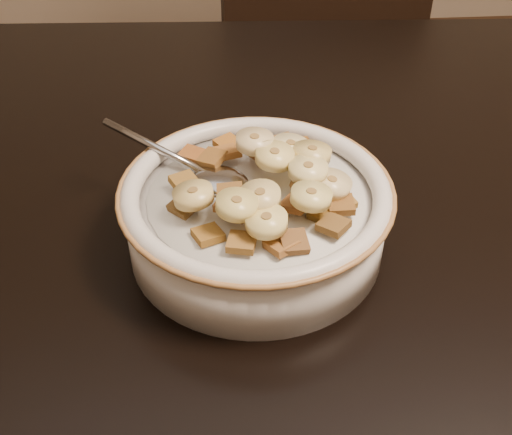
{
  "coord_description": "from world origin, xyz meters",
  "views": [
    {
      "loc": [
        -0.19,
        -0.43,
        1.12
      ],
      "look_at": [
        -0.17,
        -0.02,
        0.78
      ],
      "focal_mm": 45.0,
      "sensor_mm": 36.0,
      "label": 1
    }
  ],
  "objects": [
    {
      "name": "banana_slice_10",
      "position": [
        -0.21,
        -0.04,
        0.82
      ],
      "size": [
        0.03,
        0.03,
        0.01
      ],
      "primitive_type": "cylinder",
      "rotation": [
        -0.12,
        0.06,
        1.6
      ],
      "color": "tan",
      "rests_on": "milk"
    },
    {
      "name": "banana_slice_7",
      "position": [
        -0.13,
        0.01,
        0.83
      ],
      "size": [
        0.03,
        0.03,
        0.01
      ],
      "primitive_type": "cylinder",
      "rotation": [
        0.02,
        0.13,
        0.06
      ],
      "color": "beige",
      "rests_on": "milk"
    },
    {
      "name": "cereal_square_6",
      "position": [
        -0.1,
        -0.05,
        0.81
      ],
      "size": [
        0.02,
        0.02,
        0.01
      ],
      "primitive_type": "cube",
      "rotation": [
        -0.03,
        -0.06,
        1.55
      ],
      "color": "brown",
      "rests_on": "milk"
    },
    {
      "name": "cereal_square_1",
      "position": [
        -0.1,
        -0.04,
        0.81
      ],
      "size": [
        0.03,
        0.03,
        0.01
      ],
      "primitive_type": "cube",
      "rotation": [
        -0.06,
        -0.12,
        1.99
      ],
      "color": "olive",
      "rests_on": "milk"
    },
    {
      "name": "banana_slice_12",
      "position": [
        -0.15,
        -0.01,
        0.83
      ],
      "size": [
        0.04,
        0.04,
        0.01
      ],
      "primitive_type": "cylinder",
      "rotation": [
        -0.08,
        -0.09,
        2.96
      ],
      "color": "#E7D17F",
      "rests_on": "milk"
    },
    {
      "name": "cereal_square_18",
      "position": [
        -0.14,
        -0.05,
        0.81
      ],
      "size": [
        0.03,
        0.03,
        0.01
      ],
      "primitive_type": "cube",
      "rotation": [
        -0.21,
        0.02,
        0.93
      ],
      "color": "brown",
      "rests_on": "milk"
    },
    {
      "name": "cereal_square_20",
      "position": [
        -0.2,
        -0.07,
        0.81
      ],
      "size": [
        0.03,
        0.03,
        0.01
      ],
      "primitive_type": "cube",
      "rotation": [
        -0.1,
        0.05,
        0.41
      ],
      "color": "olive",
      "rests_on": "milk"
    },
    {
      "name": "banana_slice_9",
      "position": [
        -0.13,
        -0.0,
        0.82
      ],
      "size": [
        0.04,
        0.04,
        0.02
      ],
      "primitive_type": "cylinder",
      "rotation": [
        -0.07,
        -0.13,
        2.61
      ],
      "color": "tan",
      "rests_on": "milk"
    },
    {
      "name": "cereal_square_24",
      "position": [
        -0.17,
        -0.06,
        0.82
      ],
      "size": [
        0.03,
        0.03,
        0.01
      ],
      "primitive_type": "cube",
      "rotation": [
        0.15,
        -0.09,
        0.48
      ],
      "color": "brown",
      "rests_on": "milk"
    },
    {
      "name": "banana_slice_8",
      "position": [
        -0.16,
        0.01,
        0.83
      ],
      "size": [
        0.04,
        0.04,
        0.01
      ],
      "primitive_type": "cylinder",
      "rotation": [
        0.01,
        -0.04,
        2.7
      ],
      "color": "#CEB67A",
      "rests_on": "milk"
    },
    {
      "name": "cereal_square_4",
      "position": [
        -0.11,
        -0.07,
        0.81
      ],
      "size": [
        0.03,
        0.03,
        0.01
      ],
      "primitive_type": "cube",
      "rotation": [
        -0.08,
        0.03,
        0.84
      ],
      "color": "brown",
      "rests_on": "milk"
    },
    {
      "name": "cereal_square_19",
      "position": [
        -0.14,
        -0.09,
        0.81
      ],
      "size": [
        0.02,
        0.02,
        0.01
      ],
      "primitive_type": "cube",
      "rotation": [
        0.23,
        0.11,
        0.16
      ],
      "color": "brown",
      "rests_on": "milk"
    },
    {
      "name": "banana_slice_4",
      "position": [
        -0.16,
        -0.08,
        0.82
      ],
      "size": [
        0.04,
        0.04,
        0.01
      ],
      "primitive_type": "cylinder",
      "rotation": [
        -0.05,
        0.02,
        2.84
      ],
      "color": "#E9DF7F",
      "rests_on": "milk"
    },
    {
      "name": "milk",
      "position": [
        -0.17,
        -0.02,
        0.8
      ],
      "size": [
        0.18,
        0.18,
        0.0
      ],
      "primitive_type": "cylinder",
      "color": "silver",
      "rests_on": "cereal_bowl"
    },
    {
      "name": "cereal_square_22",
      "position": [
        -0.22,
        -0.04,
        0.81
      ],
      "size": [
        0.03,
        0.03,
        0.01
      ],
      "primitive_type": "cube",
      "rotation": [
        -0.05,
        -0.18,
        0.79
      ],
      "color": "brown",
      "rests_on": "milk"
    },
    {
      "name": "banana_slice_11",
      "position": [
        -0.18,
        -0.06,
        0.83
      ],
      "size": [
        0.03,
        0.03,
        0.01
      ],
      "primitive_type": "cylinder",
      "rotation": [
        0.03,
        0.1,
        0.03
      ],
      "color": "#F0CE73",
      "rests_on": "milk"
    },
    {
      "name": "cereal_square_2",
      "position": [
        -0.19,
        -0.04,
        0.82
      ],
      "size": [
        0.02,
        0.02,
        0.01
      ],
      "primitive_type": "cube",
      "rotation": [
        -0.07,
        0.09,
        1.56
      ],
      "color": "brown",
      "rests_on": "milk"
    },
    {
      "name": "cereal_square_16",
      "position": [
        -0.18,
        -0.08,
        0.81
      ],
      "size": [
        0.02,
        0.02,
        0.01
      ],
      "primitive_type": "cube",
      "rotation": [
        -0.02,
        0.01,
        1.34
      ],
      "color": "brown",
      "rests_on": "milk"
    },
    {
      "name": "banana_slice_1",
      "position": [
        -0.12,
        -0.02,
        0.83
      ],
      "size": [
        0.04,
        0.04,
        0.01
      ],
      "primitive_type": "cylinder",
      "rotation": [
        -0.01,
        -0.05,
        2.48
      ],
      "color": "#F8E684",
      "rests_on": "milk"
    },
    {
      "name": "cereal_square_10",
      "position": [
        -0.12,
        0.04,
        0.81
      ],
      "size": [
        0.02,
        0.02,
        0.01
      ],
      "primitive_type": "cube",
      "rotation": [
        0.02,
        0.17,
        1.66
      ],
      "color": "brown",
      "rests_on": "milk"
    },
    {
      "name": "cereal_square_7",
      "position": [
        -0.15,
        -0.09,
        0.81
      ],
      "size": [
        0.03,
        0.03,
        0.01
      ],
      "primitive_type": "cube",
      "rotation": [
        0.01,
        0.14,
        2.15
      ],
      "color": "#9D6936",
      "rests_on": "milk"
    },
    {
      "name": "banana_slice_0",
      "position": [
        -0.12,
        -0.01,
        0.82
      ],
      "size": [
        0.04,
        0.04,
        0.01
      ],
      "primitive_type": "cylinder",
      "rotation": [
        -0.03,
        -0.08,
        1.78
      ],
      "color": "#ECD880",
      "rests_on": "milk"
    },
    {
      "name": "cereal_bowl",
      "position": [
        -0.17,
        -0.02,
        0.78
      ],
      "size": [
        0.21,
        0.21,
        0.05
      ],
      "primitive_type": "cylinder",
      "color": "silver",
      "rests_on": "table"
    },
    {
      "name": "banana_slice_5",
      "position": [
        -0.13,
        -0.06,
        0.83
      ],
      "size": [
        0.04,
        0.04,
        0.01
      ],
      "primitive_type": "cylinder",
      "rotation": [
        0.09,
        0.01,
        2.01
      ],
      "color": "#CEC474",
      "rests_on": "milk"
    },
    {
      "name": "cereal_square_11",
      "position": [
        -0.18,
        0.05,
        0.81
      ],
      "size": [
        0.03,
        0.03,
        0.01
      ],
      "primitive_type": "cube",
      "rotation": [
        -0.01,
        -0.1,
        2.21
      ],
      "color": "brown",
      "rests_on": "milk"
    },
    {
      "name": "spoon",
      "position": [
        -0.19,
        -0.0,
        0.81
      ],
      "size": [
        0.06,
        0.06,
        0.01
      ],
      "primitive_type": "ellipsoid",
      "rotation": [
        0.0,
        0.0,
        4.11
      ],
      "color": "#9D9EA1",
      "rests_on": "cereal_bowl"
    },
    {
      "name": "cereal_square_21",
      "position": [
        -0.16,
        0.03,
        0.81
      ],
      "size": [
        0.03,
        0.03,
        0.01
      ],
      "primitive_type": "cube",
      "rotation": [
        0.23,
        0.11,
        0.87
      ],
      "color": "brown",
      "rests_on": "milk"
    },
    {
      "name": "cereal_square_5",
      "position": [
        -0.11,
        -0.05,
        0.81
      ],
      "size": [
        0.03,
        0.03,
        0.01
      ],
      "primitive_type": "cube",
      "rotation": [
        -0.14,
        0.08,
        2.47
      ],
      "color": "brown",
      "rests_on": "milk"
    },
    {
      "name": "cereal_square_17",
      "position": [
        -0.19,
        -0.05,
        0.82
      ],
      "size": [
        0.03,
        0.03,
        0.01
      ],
      "primitive_type": "cube",
      "rotation": [
        -0.06,
        0.15,
        1.18
      ],
      "color": "brown",
      "rests_on": "milk"
    },
    {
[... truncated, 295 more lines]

